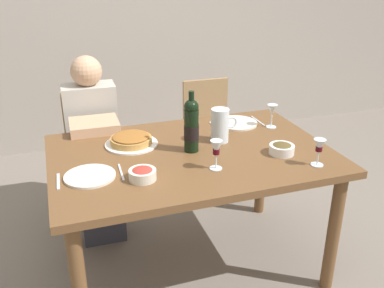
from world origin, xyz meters
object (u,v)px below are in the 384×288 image
at_px(salad_bowl, 142,174).
at_px(dinner_plate_right_setting, 90,176).
at_px(wine_bottle, 191,126).
at_px(olive_bowl, 282,148).
at_px(baked_tart, 131,140).
at_px(diner_left, 94,142).
at_px(dining_table, 191,167).
at_px(chair_right, 209,130).
at_px(dinner_plate_left_setting, 236,123).
at_px(wine_glass_left_diner, 272,111).
at_px(water_pitcher, 220,127).
at_px(chair_left, 92,145).
at_px(wine_glass_centre, 319,147).
at_px(wine_glass_right_diner, 216,149).

xyz_separation_m(salad_bowl, dinner_plate_right_setting, (-0.23, 0.10, -0.02)).
xyz_separation_m(wine_bottle, olive_bowl, (0.45, -0.19, -0.12)).
xyz_separation_m(baked_tart, diner_left, (-0.16, 0.46, -0.17)).
xyz_separation_m(dining_table, chair_right, (0.45, 0.89, -0.17)).
bearing_deg(dinner_plate_left_setting, wine_glass_left_diner, -34.04).
distance_m(dining_table, salad_bowl, 0.41).
distance_m(dining_table, dinner_plate_right_setting, 0.58).
xyz_separation_m(dining_table, dinner_plate_right_setting, (-0.55, -0.12, 0.10)).
bearing_deg(water_pitcher, wine_glass_left_diner, 14.95).
bearing_deg(dinner_plate_left_setting, chair_right, 85.65).
height_order(olive_bowl, diner_left, diner_left).
relative_size(wine_bottle, chair_right, 0.39).
xyz_separation_m(dinner_plate_right_setting, diner_left, (0.10, 0.78, -0.15)).
height_order(olive_bowl, chair_left, chair_left).
relative_size(water_pitcher, salad_bowl, 1.48).
relative_size(wine_glass_centre, dinner_plate_right_setting, 0.57).
bearing_deg(wine_glass_left_diner, olive_bowl, -110.21).
relative_size(dinner_plate_left_setting, chair_left, 0.30).
distance_m(wine_bottle, olive_bowl, 0.50).
relative_size(water_pitcher, wine_glass_left_diner, 1.32).
relative_size(wine_bottle, water_pitcher, 1.73).
relative_size(water_pitcher, wine_glass_right_diner, 1.27).
bearing_deg(diner_left, wine_bottle, 127.28).
bearing_deg(wine_glass_centre, wine_bottle, 145.72).
xyz_separation_m(water_pitcher, dinner_plate_left_setting, (0.21, 0.22, -0.08)).
distance_m(dining_table, wine_glass_centre, 0.69).
bearing_deg(chair_left, wine_glass_left_diner, 147.50).
xyz_separation_m(wine_glass_left_diner, wine_glass_centre, (-0.03, -0.55, -0.00)).
height_order(dining_table, chair_left, chair_left).
bearing_deg(dining_table, water_pitcher, 23.25).
xyz_separation_m(wine_glass_left_diner, diner_left, (-1.04, 0.46, -0.25)).
bearing_deg(dinner_plate_left_setting, water_pitcher, -132.51).
distance_m(wine_bottle, wine_glass_right_diner, 0.25).
height_order(wine_glass_centre, chair_left, wine_glass_centre).
xyz_separation_m(dining_table, dinner_plate_left_setting, (0.41, 0.31, 0.10)).
relative_size(baked_tart, chair_right, 0.34).
bearing_deg(wine_glass_left_diner, chair_right, 100.85).
xyz_separation_m(wine_glass_centre, chair_right, (-0.10, 1.25, -0.36)).
xyz_separation_m(wine_glass_left_diner, dinner_plate_right_setting, (-1.14, -0.31, -0.10)).
xyz_separation_m(wine_glass_right_diner, chair_left, (-0.50, 1.12, -0.37)).
distance_m(dinner_plate_left_setting, chair_right, 0.64).
relative_size(salad_bowl, chair_left, 0.15).
height_order(wine_glass_centre, dinner_plate_right_setting, wine_glass_centre).
bearing_deg(diner_left, baked_tart, 111.47).
xyz_separation_m(salad_bowl, wine_glass_centre, (0.87, -0.13, 0.07)).
xyz_separation_m(dinner_plate_left_setting, chair_right, (0.04, 0.58, -0.27)).
bearing_deg(baked_tart, wine_glass_centre, -33.46).
distance_m(wine_bottle, diner_left, 0.84).
bearing_deg(wine_glass_right_diner, chair_right, 70.45).
bearing_deg(wine_bottle, baked_tart, 148.12).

